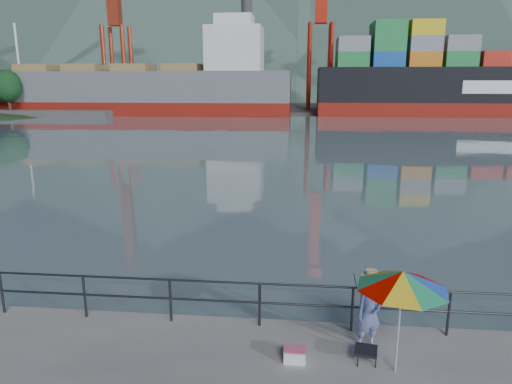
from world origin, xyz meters
TOP-DOWN VIEW (x-y plane):
  - harbor_water at (0.00, 130.00)m, footprint 500.00×280.00m
  - far_dock at (10.00, 93.00)m, footprint 200.00×40.00m
  - guardrail at (0.00, 1.70)m, footprint 22.00×0.06m
  - mountains at (38.82, 207.75)m, footprint 600.00×332.80m
  - port_cranes at (31.00, 84.00)m, footprint 116.00×28.00m
  - container_stacks at (32.39, 94.00)m, footprint 58.00×5.40m
  - fisherman at (3.25, 1.05)m, footprint 0.66×0.56m
  - beach_umbrella at (3.67, 0.30)m, footprint 1.93×1.93m
  - folding_stool at (3.15, 0.55)m, footprint 0.49×0.49m
  - cooler_bag at (1.79, 0.44)m, footprint 0.42×0.28m
  - fishing_rod at (3.10, 2.16)m, footprint 0.32×1.58m
  - bulk_carrier at (-23.72, 70.03)m, footprint 51.12×8.85m
  - container_ship at (33.39, 73.06)m, footprint 54.55×9.09m

SIDE VIEW (x-z plane):
  - harbor_water at x=0.00m, z-range 0.00..0.00m
  - far_dock at x=10.00m, z-range -0.20..0.20m
  - fishing_rod at x=3.10m, z-range -0.57..0.57m
  - cooler_bag at x=1.79m, z-range 0.00..0.24m
  - folding_stool at x=3.15m, z-range 0.01..0.29m
  - guardrail at x=0.00m, z-range 0.01..1.03m
  - fisherman at x=3.25m, z-range 0.00..1.55m
  - beach_umbrella at x=3.67m, z-range 0.83..2.84m
  - container_stacks at x=32.39m, z-range -1.25..6.55m
  - bulk_carrier at x=-23.72m, z-range -3.12..11.38m
  - container_ship at x=33.39m, z-range -3.17..14.93m
  - port_cranes at x=31.00m, z-range -3.20..35.20m
  - mountains at x=38.82m, z-range -4.45..75.55m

